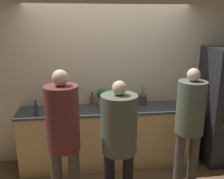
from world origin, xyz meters
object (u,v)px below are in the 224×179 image
person_left (63,130)px  fruit_bowl (65,108)px  bottle_amber (92,100)px  person_right (190,118)px  bottle_clear (110,106)px  cup_red (117,106)px  potted_plant (102,96)px  utensil_crock (143,100)px  person_center (119,133)px  bottle_dark (36,110)px

person_left → fruit_bowl: person_left is taller
person_left → bottle_amber: person_left is taller
person_left → person_right: (1.63, 0.29, -0.05)m
bottle_clear → cup_red: (0.11, 0.07, -0.03)m
cup_red → potted_plant: size_ratio=0.33×
person_left → bottle_clear: person_left is taller
person_left → utensil_crock: 1.63m
person_center → bottle_dark: size_ratio=7.21×
person_left → bottle_dark: size_ratio=7.80×
person_left → bottle_clear: size_ratio=9.95×
fruit_bowl → cup_red: 0.78m
bottle_dark → utensil_crock: bearing=10.3°
fruit_bowl → person_right: bearing=-21.6°
bottle_amber → cup_red: size_ratio=2.40×
cup_red → fruit_bowl: bearing=-180.0°
person_center → bottle_clear: person_center is taller
person_center → utensil_crock: 1.26m
person_left → bottle_amber: bearing=72.0°
person_right → potted_plant: (-1.08, 0.88, 0.08)m
utensil_crock → cup_red: utensil_crock is taller
person_right → bottle_dark: (-2.06, 0.52, 0.02)m
person_center → fruit_bowl: (-0.67, 0.97, -0.00)m
person_left → cup_red: (0.75, 0.95, -0.08)m
person_center → cup_red: (0.12, 0.97, -0.01)m
person_left → person_right: person_left is taller
person_right → potted_plant: person_right is taller
person_center → person_right: bearing=17.4°
person_left → bottle_amber: 1.24m
person_center → bottle_amber: size_ratio=7.67×
bottle_amber → fruit_bowl: bearing=-151.6°
utensil_crock → person_right: bearing=-61.8°
utensil_crock → cup_red: size_ratio=3.42×
person_center → person_right: (1.00, 0.31, 0.01)m
bottle_clear → utensil_crock: bearing=22.4°
person_right → bottle_clear: (-0.99, 0.59, 0.00)m
person_center → bottle_amber: person_center is taller
person_right → utensil_crock: 0.92m
fruit_bowl → cup_red: size_ratio=3.60×
bottle_amber → person_right: bearing=-35.3°
bottle_clear → bottle_amber: bottle_amber is taller
utensil_crock → potted_plant: 0.65m
utensil_crock → bottle_amber: size_ratio=1.42×
cup_red → bottle_dark: bearing=-173.4°
person_center → bottle_dark: bearing=141.8°
fruit_bowl → utensil_crock: bearing=7.3°
bottle_clear → cup_red: size_ratio=2.00×
person_right → bottle_clear: person_right is taller
potted_plant → bottle_amber: bearing=179.5°
person_right → potted_plant: size_ratio=6.23×
bottle_amber → potted_plant: (0.16, -0.00, 0.06)m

